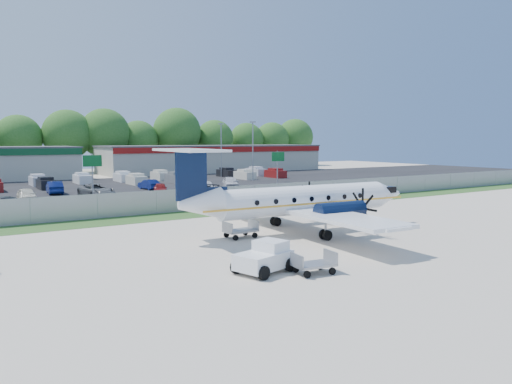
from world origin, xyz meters
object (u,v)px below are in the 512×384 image
aircraft (300,200)px  pushback_tug (265,257)px  baggage_cart_near (314,264)px  baggage_cart_far (241,230)px

aircraft → pushback_tug: 10.76m
pushback_tug → aircraft: bearing=43.2°
baggage_cart_near → baggage_cart_far: bearing=80.6°
aircraft → baggage_cart_far: (-4.45, 0.51, -1.72)m
aircraft → baggage_cart_far: aircraft is taller
aircraft → baggage_cart_far: 4.80m
baggage_cart_near → pushback_tug: bearing=139.3°
aircraft → pushback_tug: aircraft is taller
pushback_tug → baggage_cart_far: size_ratio=1.47×
baggage_cart_near → baggage_cart_far: baggage_cart_far is taller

